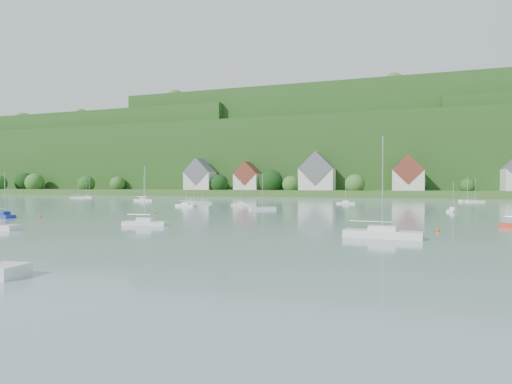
% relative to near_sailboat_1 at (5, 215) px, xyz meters
% --- Properties ---
extents(far_shore_strip, '(600.00, 60.00, 3.00)m').
position_rel_near_sailboat_1_xyz_m(far_shore_strip, '(23.60, 154.13, 1.08)').
color(far_shore_strip, '#35531F').
rests_on(far_shore_strip, ground).
extents(forested_ridge, '(620.00, 181.22, 69.89)m').
position_rel_near_sailboat_1_xyz_m(forested_ridge, '(24.00, 222.70, 22.47)').
color(forested_ridge, '#183D13').
rests_on(forested_ridge, ground).
extents(village_building_0, '(14.00, 10.40, 16.00)m').
position_rel_near_sailboat_1_xyz_m(village_building_0, '(-31.40, 141.13, 9.09)').
color(village_building_0, beige).
rests_on(village_building_0, far_shore_strip).
extents(village_building_1, '(12.00, 9.36, 14.00)m').
position_rel_near_sailboat_1_xyz_m(village_building_1, '(-6.40, 143.13, 8.33)').
color(village_building_1, beige).
rests_on(village_building_1, far_shore_strip).
extents(village_building_2, '(16.00, 11.44, 18.00)m').
position_rel_near_sailboat_1_xyz_m(village_building_2, '(28.60, 142.13, 9.85)').
color(village_building_2, beige).
rests_on(village_building_2, far_shore_strip).
extents(village_building_3, '(13.00, 10.40, 15.50)m').
position_rel_near_sailboat_1_xyz_m(village_building_3, '(68.60, 140.13, 9.01)').
color(village_building_3, beige).
rests_on(village_building_3, far_shore_strip).
extents(near_sailboat_1, '(5.73, 3.68, 7.52)m').
position_rel_near_sailboat_1_xyz_m(near_sailboat_1, '(0.00, 0.00, 0.00)').
color(near_sailboat_1, navy).
rests_on(near_sailboat_1, ground).
extents(near_sailboat_3, '(6.15, 2.56, 8.05)m').
position_rel_near_sailboat_1_xyz_m(near_sailboat_3, '(30.08, -4.79, 0.02)').
color(near_sailboat_3, white).
rests_on(near_sailboat_3, ground).
extents(near_sailboat_4, '(8.00, 2.95, 10.56)m').
position_rel_near_sailboat_1_xyz_m(near_sailboat_4, '(60.84, -8.64, 0.09)').
color(near_sailboat_4, white).
rests_on(near_sailboat_4, ground).
extents(mooring_buoy_2, '(0.50, 0.50, 0.50)m').
position_rel_near_sailboat_1_xyz_m(mooring_buoy_2, '(66.93, -0.38, -0.42)').
color(mooring_buoy_2, '#F14B06').
rests_on(mooring_buoy_2, ground).
extents(mooring_buoy_3, '(0.43, 0.43, 0.43)m').
position_rel_near_sailboat_1_xyz_m(mooring_buoy_3, '(19.18, 15.43, -0.42)').
color(mooring_buoy_3, '#F14B06').
rests_on(mooring_buoy_3, ground).
extents(mooring_buoy_5, '(0.42, 0.42, 0.42)m').
position_rel_near_sailboat_1_xyz_m(mooring_buoy_5, '(5.97, 1.33, -0.42)').
color(mooring_buoy_5, '#F14B06').
rests_on(mooring_buoy_5, ground).
extents(far_sailboat_cluster, '(197.71, 68.36, 8.71)m').
position_rel_near_sailboat_1_xyz_m(far_sailboat_cluster, '(34.91, 71.57, -0.05)').
color(far_sailboat_cluster, white).
rests_on(far_sailboat_cluster, ground).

